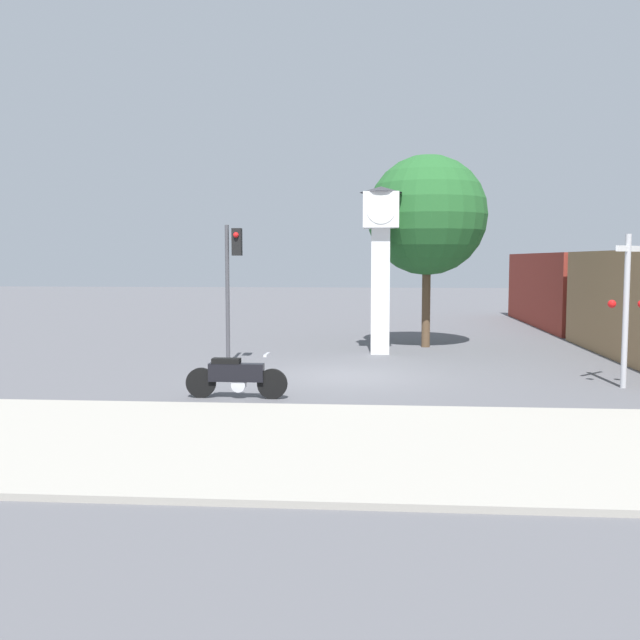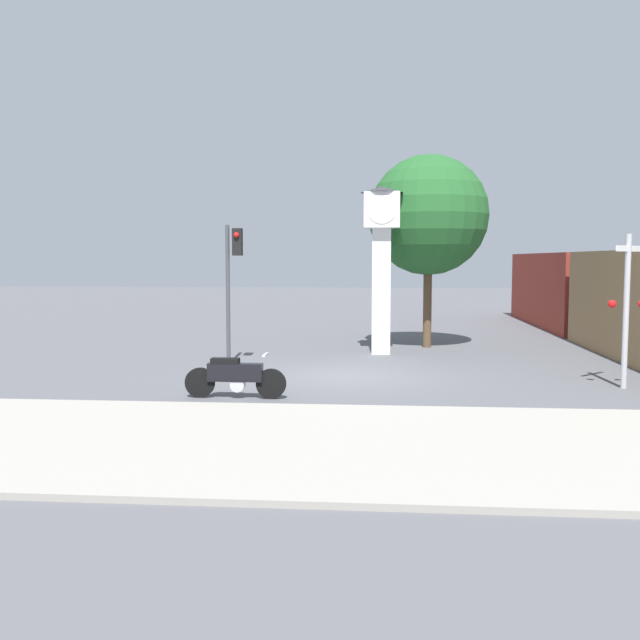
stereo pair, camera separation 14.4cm
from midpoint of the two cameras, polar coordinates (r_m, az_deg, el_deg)
The scene contains 8 objects.
ground_plane at distance 19.12m, azimuth 1.95°, elevation -4.52°, with size 120.00×120.00×0.00m, color #56565B.
sidewalk_strip at distance 12.07m, azimuth 0.42°, elevation -9.88°, with size 36.00×6.00×0.10m.
motorcycle at distance 16.18m, azimuth -6.98°, elevation -4.52°, with size 2.31×0.50×1.02m.
clock_tower at distance 23.58m, azimuth 4.70°, elevation 6.08°, with size 1.39×1.39×5.49m.
freight_train at distance 29.72m, azimuth 21.47°, elevation 1.80°, with size 2.80×23.54×3.40m.
traffic_light at distance 21.22m, azimuth -7.24°, elevation 4.09°, with size 0.50×0.35×4.13m.
railroad_crossing_signal at distance 18.67m, azimuth 23.10°, elevation 1.15°, with size 0.90×0.82×3.73m.
street_tree at distance 25.56m, azimuth 8.41°, elevation 8.27°, with size 4.21×4.21×6.77m.
Camera 1 is at (0.75, -18.85, 3.13)m, focal length 40.00 mm.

